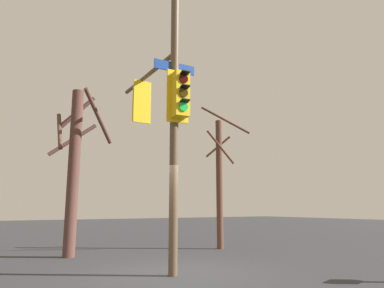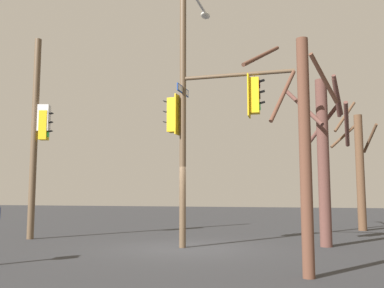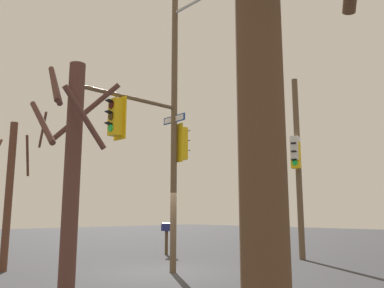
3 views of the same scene
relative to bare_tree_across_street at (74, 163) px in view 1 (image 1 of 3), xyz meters
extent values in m
plane|color=#2F3033|center=(4.14, 1.50, -2.95)|extent=(80.00, 80.00, 0.00)
cylinder|color=brown|center=(4.34, 1.33, 1.73)|extent=(0.21, 0.21, 9.35)
cylinder|color=brown|center=(2.58, 1.36, 2.39)|extent=(3.52, 0.18, 0.12)
cube|color=yellow|center=(2.05, 1.37, 1.69)|extent=(0.31, 0.37, 1.10)
cube|color=yellow|center=(2.22, 1.38, 1.69)|extent=(0.05, 0.56, 1.30)
cylinder|color=#2F0403|center=(1.88, 1.37, 2.03)|extent=(0.04, 0.22, 0.22)
cube|color=black|center=(1.81, 1.37, 2.15)|extent=(0.17, 0.21, 0.06)
cylinder|color=#352504|center=(1.88, 1.37, 1.69)|extent=(0.04, 0.22, 0.22)
cube|color=black|center=(1.81, 1.37, 1.81)|extent=(0.17, 0.21, 0.06)
cylinder|color=#19D147|center=(1.88, 1.37, 1.35)|extent=(0.04, 0.22, 0.22)
cube|color=black|center=(1.81, 1.37, 1.47)|extent=(0.17, 0.21, 0.06)
cylinder|color=brown|center=(2.05, 1.37, 2.32)|extent=(0.04, 0.04, 0.15)
cube|color=yellow|center=(4.66, 1.33, 1.22)|extent=(0.33, 0.38, 1.10)
cube|color=yellow|center=(4.49, 1.34, 1.22)|extent=(0.08, 0.56, 1.30)
cylinder|color=#2F0403|center=(4.83, 1.31, 1.56)|extent=(0.05, 0.22, 0.22)
cube|color=black|center=(4.90, 1.31, 1.68)|extent=(0.18, 0.22, 0.06)
cylinder|color=#352504|center=(4.83, 1.31, 1.22)|extent=(0.05, 0.22, 0.22)
cube|color=black|center=(4.90, 1.31, 1.34)|extent=(0.18, 0.22, 0.06)
cylinder|color=#19D147|center=(4.83, 1.31, 0.88)|extent=(0.05, 0.22, 0.22)
cube|color=black|center=(4.90, 1.31, 1.00)|extent=(0.18, 0.22, 0.06)
cube|color=navy|center=(4.34, 1.33, 2.02)|extent=(0.08, 1.10, 0.24)
cube|color=white|center=(4.32, 1.33, 2.02)|extent=(0.06, 1.00, 0.18)
cylinder|color=brown|center=(0.03, -0.02, -0.27)|extent=(0.37, 0.37, 5.36)
cylinder|color=brown|center=(0.63, 0.54, 1.46)|extent=(1.26, 1.34, 1.50)
cylinder|color=brown|center=(-0.47, 0.12, 1.84)|extent=(0.41, 1.12, 1.15)
cylinder|color=brown|center=(0.00, -0.52, 1.00)|extent=(1.12, 0.20, 1.37)
cylinder|color=brown|center=(-0.71, 0.06, 0.89)|extent=(0.28, 1.58, 1.26)
cylinder|color=brown|center=(-0.44, 0.08, 1.77)|extent=(0.35, 1.06, 1.13)
cylinder|color=brown|center=(0.59, 5.33, -0.50)|extent=(0.24, 0.24, 4.91)
cylinder|color=brown|center=(1.03, 5.10, 0.82)|extent=(0.58, 0.96, 1.30)
cylinder|color=brown|center=(1.46, 5.04, 1.75)|extent=(0.68, 1.80, 0.96)
cylinder|color=brown|center=(0.19, 5.58, 1.00)|extent=(0.60, 0.90, 0.88)
camera|label=1|loc=(11.66, -2.58, -1.44)|focal=32.91mm
camera|label=2|loc=(0.61, 14.38, -1.28)|focal=40.37mm
camera|label=3|loc=(-4.34, -8.38, -1.11)|focal=37.20mm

